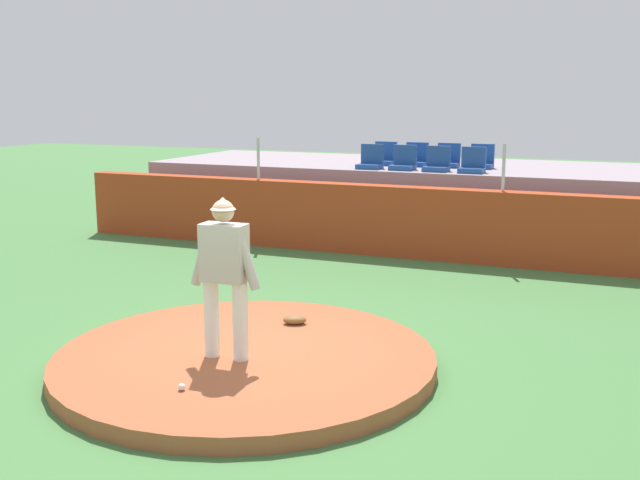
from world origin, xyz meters
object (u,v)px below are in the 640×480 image
at_px(stadium_chair_0, 371,161).
at_px(stadium_chair_7, 482,161).
at_px(baseball, 182,387).
at_px(stadium_chair_2, 437,163).
at_px(stadium_chair_1, 404,162).
at_px(stadium_chair_5, 416,159).
at_px(stadium_chair_6, 448,160).
at_px(fielding_glove, 295,320).
at_px(stadium_chair_4, 385,158).
at_px(stadium_chair_3, 473,165).
at_px(pitcher, 224,266).

xyz_separation_m(stadium_chair_0, stadium_chair_7, (2.12, 0.93, 0.00)).
xyz_separation_m(baseball, stadium_chair_2, (0.40, 8.83, 1.49)).
distance_m(stadium_chair_1, stadium_chair_5, 0.88).
bearing_deg(baseball, stadium_chair_6, 87.59).
bearing_deg(fielding_glove, stadium_chair_5, 70.99).
xyz_separation_m(stadium_chair_1, stadium_chair_4, (-0.68, 0.87, 0.00)).
bearing_deg(stadium_chair_3, stadium_chair_2, -0.34).
xyz_separation_m(stadium_chair_1, stadium_chair_6, (0.71, 0.90, 0.00)).
bearing_deg(stadium_chair_5, baseball, 91.63).
relative_size(fielding_glove, stadium_chair_5, 0.60).
relative_size(stadium_chair_4, stadium_chair_5, 1.00).
height_order(stadium_chair_3, stadium_chair_6, same).
height_order(fielding_glove, stadium_chair_5, stadium_chair_5).
bearing_deg(baseball, stadium_chair_0, 96.45).
height_order(stadium_chair_1, stadium_chair_6, same).
bearing_deg(stadium_chair_3, stadium_chair_0, -0.21).
bearing_deg(pitcher, stadium_chair_1, 89.68).
xyz_separation_m(pitcher, stadium_chair_2, (0.46, 7.83, 0.47)).
height_order(stadium_chair_6, stadium_chair_7, same).
distance_m(pitcher, stadium_chair_5, 8.76).
bearing_deg(stadium_chair_0, fielding_glove, 100.10).
relative_size(pitcher, stadium_chair_0, 3.63).
bearing_deg(stadium_chair_5, stadium_chair_2, 126.80).
relative_size(stadium_chair_3, stadium_chair_7, 1.00).
relative_size(baseball, stadium_chair_2, 0.15).
height_order(stadium_chair_2, stadium_chair_4, same).
bearing_deg(fielding_glove, stadium_chair_7, 60.11).
xyz_separation_m(fielding_glove, stadium_chair_0, (-1.14, 6.41, 1.47)).
relative_size(stadium_chair_5, stadium_chair_6, 1.00).
bearing_deg(stadium_chair_7, pitcher, 82.38).
bearing_deg(stadium_chair_3, baseball, 82.79).
bearing_deg(stadium_chair_6, stadium_chair_5, 2.25).
xyz_separation_m(stadium_chair_5, stadium_chair_6, (0.69, 0.03, 0.00)).
height_order(stadium_chair_1, stadium_chair_3, same).
bearing_deg(stadium_chair_2, stadium_chair_0, -0.14).
height_order(stadium_chair_1, stadium_chair_5, same).
xyz_separation_m(baseball, stadium_chair_1, (-0.30, 8.87, 1.49)).
relative_size(fielding_glove, stadium_chair_7, 0.60).
bearing_deg(stadium_chair_0, stadium_chair_3, 179.79).
xyz_separation_m(pitcher, stadium_chair_4, (-0.93, 8.73, 0.47)).
distance_m(pitcher, baseball, 1.43).
bearing_deg(pitcher, stadium_chair_6, 84.84).
distance_m(baseball, stadium_chair_4, 9.90).
bearing_deg(stadium_chair_1, baseball, 91.95).
bearing_deg(stadium_chair_5, pitcher, 91.48).
bearing_deg(pitcher, stadium_chair_3, 79.37).
relative_size(stadium_chair_2, stadium_chair_4, 1.00).
height_order(stadium_chair_3, stadium_chair_5, same).
bearing_deg(stadium_chair_3, stadium_chair_7, -90.26).
height_order(fielding_glove, stadium_chair_0, stadium_chair_0).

